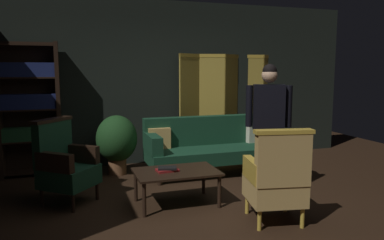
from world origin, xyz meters
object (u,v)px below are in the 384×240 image
armchair_gilt_accent (277,178)px  book_black_cloth (167,168)px  potted_plant (117,140)px  standing_figure (268,117)px  coffee_table (176,174)px  bookshelf (29,106)px  folding_screen (232,104)px  armchair_wing_left (64,164)px  book_red_leather (167,170)px  velvet_couch (212,144)px

armchair_gilt_accent → book_black_cloth: bearing=137.3°
potted_plant → book_black_cloth: bearing=-75.6°
standing_figure → potted_plant: 2.40m
coffee_table → bookshelf: bearing=132.2°
folding_screen → coffee_table: folding_screen is taller
bookshelf → standing_figure: bearing=-32.4°
armchair_gilt_accent → potted_plant: armchair_gilt_accent is taller
coffee_table → folding_screen: bearing=51.5°
bookshelf → armchair_gilt_accent: bearing=-47.1°
armchair_wing_left → potted_plant: 1.33m
coffee_table → book_black_cloth: (-0.11, 0.02, 0.08)m
folding_screen → armchair_wing_left: folding_screen is taller
bookshelf → book_black_cloth: bearing=-49.4°
bookshelf → book_red_leather: (1.66, -1.93, -0.65)m
book_red_leather → book_black_cloth: size_ratio=1.16×
book_red_leather → armchair_wing_left: bearing=157.7°
velvet_couch → armchair_gilt_accent: 2.08m
book_black_cloth → book_red_leather: bearing=0.0°
folding_screen → bookshelf: bookshelf is taller
coffee_table → armchair_wing_left: 1.38m
armchair_gilt_accent → potted_plant: size_ratio=1.12×
armchair_wing_left → book_red_leather: armchair_wing_left is taller
armchair_wing_left → book_red_leather: 1.27m
standing_figure → book_black_cloth: bearing=-179.5°
velvet_couch → armchair_gilt_accent: armchair_gilt_accent is taller
armchair_gilt_accent → armchair_wing_left: 2.53m
armchair_wing_left → potted_plant: (0.77, 1.08, 0.04)m
velvet_couch → potted_plant: potted_plant is taller
armchair_wing_left → bookshelf: bearing=108.5°
folding_screen → potted_plant: folding_screen is taller
standing_figure → armchair_gilt_accent: bearing=-114.1°
bookshelf → standing_figure: 3.58m
book_black_cloth → folding_screen: bearing=49.4°
velvet_couch → standing_figure: 1.35m
velvet_couch → standing_figure: standing_figure is taller
potted_plant → velvet_couch: bearing=-14.4°
folding_screen → book_red_leather: size_ratio=8.35×
folding_screen → bookshelf: 3.44m
armchair_gilt_accent → book_red_leather: size_ratio=4.07×
armchair_wing_left → velvet_couch: bearing=17.8°
velvet_couch → armchair_gilt_accent: (-0.08, -2.08, 0.04)m
coffee_table → armchair_wing_left: armchair_wing_left is taller
bookshelf → book_black_cloth: (1.66, -1.93, -0.62)m
velvet_couch → standing_figure: size_ratio=1.25×
bookshelf → armchair_wing_left: size_ratio=1.97×
book_red_leather → book_black_cloth: bearing=0.0°
armchair_gilt_accent → standing_figure: bearing=65.9°
coffee_table → potted_plant: bearing=107.9°
standing_figure → potted_plant: size_ratio=1.83×
bookshelf → armchair_gilt_accent: (2.62, -2.82, -0.59)m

